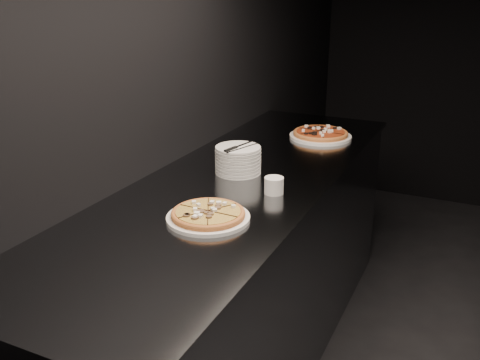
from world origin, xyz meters
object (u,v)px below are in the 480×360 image
at_px(pizza_tomato, 320,134).
at_px(ramekin, 274,185).
at_px(cutlery, 238,147).
at_px(pizza_mushroom, 208,215).
at_px(counter, 241,273).
at_px(plate_stack, 238,160).

distance_m(pizza_tomato, ramekin, 0.84).
height_order(cutlery, ramekin, cutlery).
bearing_deg(pizza_mushroom, counter, 100.35).
height_order(pizza_mushroom, plate_stack, plate_stack).
relative_size(plate_stack, cutlery, 0.98).
relative_size(counter, ramekin, 32.69).
bearing_deg(ramekin, plate_stack, 145.32).
xyz_separation_m(pizza_mushroom, pizza_tomato, (0.04, 1.16, 0.00)).
bearing_deg(pizza_mushroom, pizza_tomato, 88.04).
height_order(counter, pizza_tomato, pizza_tomato).
height_order(plate_stack, cutlery, cutlery).
xyz_separation_m(pizza_mushroom, plate_stack, (-0.12, 0.48, 0.04)).
bearing_deg(pizza_tomato, ramekin, -84.99).
bearing_deg(pizza_tomato, pizza_mushroom, -91.96).
height_order(counter, ramekin, ramekin).
bearing_deg(cutlery, plate_stack, 129.70).
relative_size(pizza_tomato, cutlery, 1.64).
xyz_separation_m(plate_stack, ramekin, (0.23, -0.16, -0.02)).
relative_size(counter, pizza_mushroom, 8.41).
bearing_deg(counter, pizza_mushroom, -79.65).
height_order(plate_stack, ramekin, plate_stack).
bearing_deg(ramekin, pizza_tomato, 95.01).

